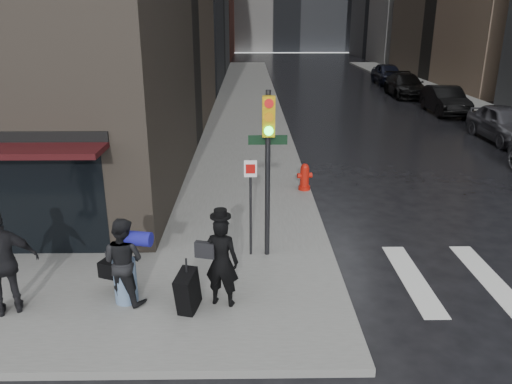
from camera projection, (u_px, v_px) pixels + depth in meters
ground at (244, 306)px, 9.40m from camera, size 140.00×140.00×0.00m
sidewalk_left at (247, 94)px, 34.85m from camera, size 4.00×50.00×0.15m
sidewalk_right at (439, 94)px, 35.04m from camera, size 3.00×50.00×0.15m
man_overcoat at (215, 266)px, 8.91m from camera, size 1.18×0.89×1.90m
man_jeans at (123, 260)px, 9.05m from camera, size 1.14×0.95×1.65m
man_greycoat at (3, 263)px, 8.63m from camera, size 1.24×0.92×1.96m
traffic_light at (266, 153)px, 10.30m from camera, size 0.91×0.41×3.63m
fire_hydrant at (305, 178)px, 15.19m from camera, size 0.47×0.36×0.82m
parked_car_1 at (505, 123)px, 21.73m from camera, size 1.84×4.56×1.55m
parked_car_2 at (445, 100)px, 27.91m from camera, size 1.74×4.64×1.51m
parked_car_3 at (405, 85)px, 34.07m from camera, size 2.31×5.29×1.51m
parked_car_4 at (388, 74)px, 40.23m from camera, size 2.03×4.87×1.65m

